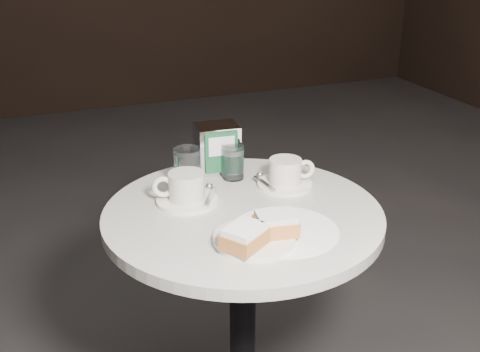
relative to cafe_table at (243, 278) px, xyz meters
name	(u,v)px	position (x,y,z in m)	size (l,w,h in m)	color
cafe_table	(243,278)	(0.00, 0.00, 0.00)	(0.70, 0.70, 0.74)	black
sugar_spill	(285,231)	(0.05, -0.14, 0.20)	(0.25, 0.25, 0.00)	white
beignet_plate	(258,234)	(-0.03, -0.17, 0.22)	(0.23, 0.23, 0.06)	silver
coffee_cup_left	(186,190)	(-0.12, 0.09, 0.23)	(0.19, 0.19, 0.08)	white
coffee_cup_right	(286,175)	(0.16, 0.10, 0.23)	(0.17, 0.17, 0.08)	white
water_glass_left	(188,170)	(-0.09, 0.17, 0.25)	(0.08, 0.08, 0.12)	white
water_glass_right	(233,162)	(0.05, 0.20, 0.25)	(0.08, 0.08, 0.10)	silver
napkin_dispenser	(217,148)	(0.03, 0.26, 0.27)	(0.13, 0.11, 0.14)	silver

